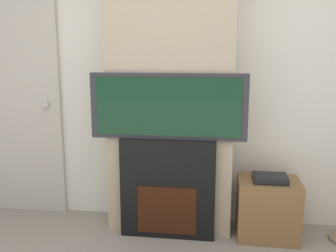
{
  "coord_description": "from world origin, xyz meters",
  "views": [
    {
      "loc": [
        0.38,
        -1.12,
        1.44
      ],
      "look_at": [
        0.0,
        1.65,
        0.89
      ],
      "focal_mm": 40.0,
      "sensor_mm": 36.0,
      "label": 1
    }
  ],
  "objects": [
    {
      "name": "wall_back",
      "position": [
        0.0,
        2.03,
        1.35
      ],
      "size": [
        6.0,
        0.06,
        2.7
      ],
      "color": "silver",
      "rests_on": "ground_plane"
    },
    {
      "name": "media_stand",
      "position": [
        0.78,
        1.73,
        0.24
      ],
      "size": [
        0.47,
        0.35,
        0.52
      ],
      "color": "brown",
      "rests_on": "ground_plane"
    },
    {
      "name": "fireplace",
      "position": [
        0.0,
        1.65,
        0.39
      ],
      "size": [
        0.74,
        0.15,
        0.79
      ],
      "color": "black",
      "rests_on": "ground_plane"
    },
    {
      "name": "entry_door",
      "position": [
        -1.4,
        1.97,
        1.04
      ],
      "size": [
        0.8,
        0.09,
        2.07
      ],
      "color": "#BCB7AD",
      "rests_on": "ground_plane"
    },
    {
      "name": "chimney_breast",
      "position": [
        0.0,
        1.83,
        1.35
      ],
      "size": [
        0.99,
        0.35,
        2.7
      ],
      "color": "tan",
      "rests_on": "ground_plane"
    },
    {
      "name": "television",
      "position": [
        0.0,
        1.65,
        1.04
      ],
      "size": [
        1.19,
        0.07,
        0.5
      ],
      "color": "#2D2D33",
      "rests_on": "fireplace"
    }
  ]
}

